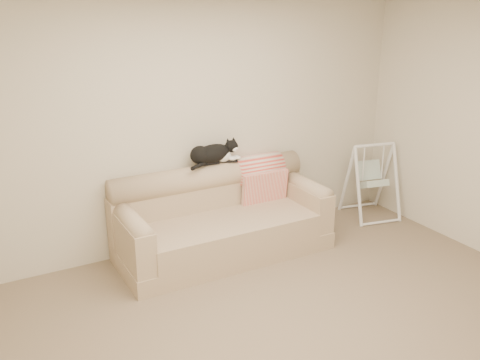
# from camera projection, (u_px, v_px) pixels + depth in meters

# --- Properties ---
(ground_plane) EXTENTS (5.00, 5.00, 0.00)m
(ground_plane) POSITION_uv_depth(u_px,v_px,m) (301.00, 332.00, 4.33)
(ground_plane) COLOR #705C4B
(ground_plane) RESTS_ON ground
(room_shell) EXTENTS (5.04, 4.04, 2.60)m
(room_shell) POSITION_uv_depth(u_px,v_px,m) (309.00, 151.00, 3.83)
(room_shell) COLOR beige
(room_shell) RESTS_ON ground
(sofa) EXTENTS (2.20, 0.93, 0.90)m
(sofa) POSITION_uv_depth(u_px,v_px,m) (220.00, 221.00, 5.59)
(sofa) COLOR tan
(sofa) RESTS_ON ground
(remote_a) EXTENTS (0.18, 0.07, 0.03)m
(remote_a) POSITION_uv_depth(u_px,v_px,m) (211.00, 163.00, 5.62)
(remote_a) COLOR black
(remote_a) RESTS_ON sofa
(remote_b) EXTENTS (0.18, 0.10, 0.02)m
(remote_b) POSITION_uv_depth(u_px,v_px,m) (229.00, 161.00, 5.70)
(remote_b) COLOR black
(remote_b) RESTS_ON sofa
(tuxedo_cat) EXTENTS (0.64, 0.33, 0.25)m
(tuxedo_cat) POSITION_uv_depth(u_px,v_px,m) (213.00, 153.00, 5.59)
(tuxedo_cat) COLOR black
(tuxedo_cat) RESTS_ON sofa
(throw_blanket) EXTENTS (0.55, 0.38, 0.58)m
(throw_blanket) POSITION_uv_depth(u_px,v_px,m) (258.00, 172.00, 5.93)
(throw_blanket) COLOR #E13E32
(throw_blanket) RESTS_ON sofa
(baby_swing) EXTENTS (0.67, 0.70, 0.93)m
(baby_swing) POSITION_uv_depth(u_px,v_px,m) (371.00, 180.00, 6.49)
(baby_swing) COLOR white
(baby_swing) RESTS_ON ground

